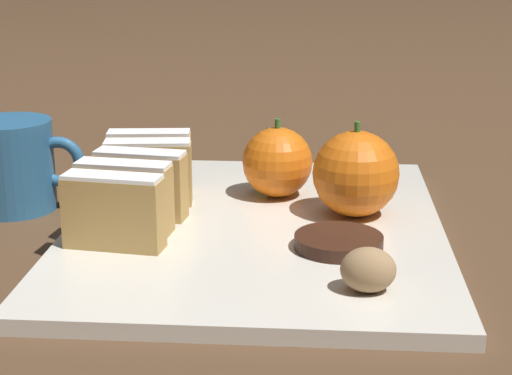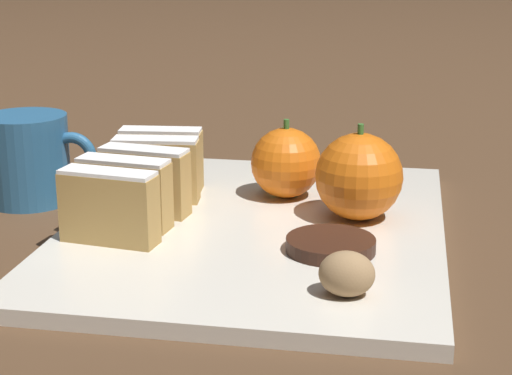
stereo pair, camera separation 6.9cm
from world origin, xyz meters
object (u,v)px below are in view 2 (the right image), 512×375
Objects in this scene: orange_near at (359,177)px; orange_far at (286,163)px; walnut at (347,274)px; chocolate_cookie at (331,245)px; coffee_mug at (29,159)px.

orange_near reaches higher than orange_far.
walnut is (0.07, -0.21, -0.02)m from orange_far.
orange_near is 0.09m from chocolate_cookie.
orange_near is 1.20× the size of chocolate_cookie.
chocolate_cookie is at bearing 102.74° from walnut.
coffee_mug is (-0.29, 0.11, 0.02)m from chocolate_cookie.
walnut is at bearing -77.26° from chocolate_cookie.
chocolate_cookie is 0.64× the size of coffee_mug.
orange_near is at bearing -36.28° from orange_far.
orange_near is 0.08m from orange_far.
walnut is 0.36m from coffee_mug.
orange_near reaches higher than chocolate_cookie.
orange_near is at bearing -5.87° from coffee_mug.
chocolate_cookie is (0.05, -0.13, -0.03)m from orange_far.
orange_near is 0.76× the size of coffee_mug.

